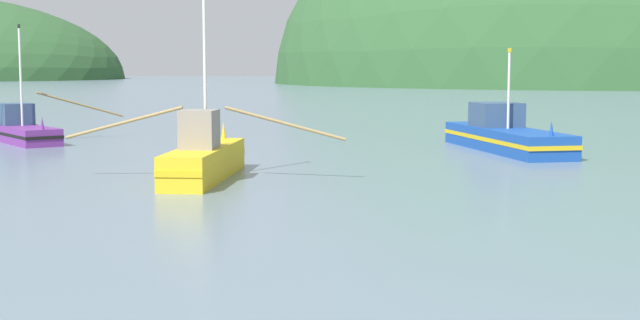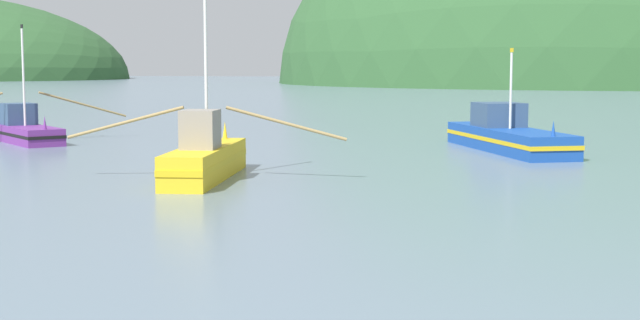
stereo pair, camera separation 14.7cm
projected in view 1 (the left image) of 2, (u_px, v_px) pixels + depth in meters
hill_far_left at (600, 83)px, 195.47m from camera, size 143.55×114.84×99.55m
fishing_boat_yellow at (204, 158)px, 33.14m from camera, size 10.54×8.10×7.70m
fishing_boat_blue at (505, 136)px, 44.23m from camera, size 6.30×11.03×5.03m
fishing_boat_purple at (19, 130)px, 49.14m from camera, size 8.61×8.77×6.38m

